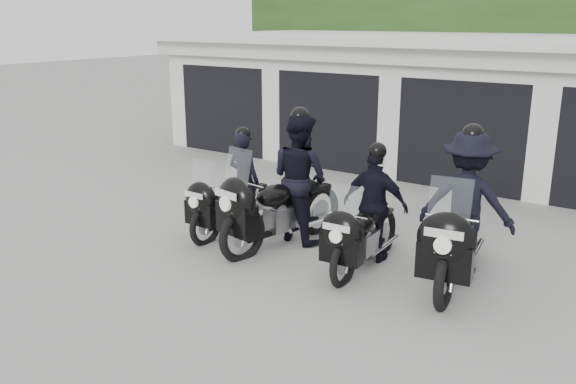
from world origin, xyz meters
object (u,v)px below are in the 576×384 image
Objects in this scene: police_bike_c at (370,213)px; police_bike_b at (289,186)px; police_bike_d at (464,213)px; police_bike_a at (233,191)px.

police_bike_b is at bearing 174.03° from police_bike_c.
police_bike_b reaches higher than police_bike_c.
police_bike_d is at bearing 11.19° from police_bike_c.
police_bike_a is at bearing 177.61° from police_bike_c.
police_bike_d is at bearing 6.23° from police_bike_a.
police_bike_a is 3.68m from police_bike_d.
police_bike_b is 2.64m from police_bike_d.
police_bike_d reaches higher than police_bike_c.
police_bike_c is at bearing -174.34° from police_bike_d.
police_bike_a is 0.98× the size of police_bike_c.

